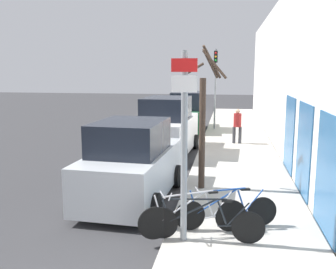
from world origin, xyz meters
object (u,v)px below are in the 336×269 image
at_px(parked_car_1, 167,129).
at_px(pedestrian_near, 237,124).
at_px(bicycle_1, 194,217).
at_px(street_tree, 203,122).
at_px(parked_car_2, 186,114).
at_px(signpost, 184,143).
at_px(bicycle_2, 227,211).
at_px(traffic_light, 215,78).
at_px(bicycle_0, 204,222).
at_px(parked_car_0, 132,164).

bearing_deg(parked_car_1, pedestrian_near, 41.28).
distance_m(bicycle_1, street_tree, 3.52).
xyz_separation_m(parked_car_2, pedestrian_near, (2.81, -3.78, 0.05)).
bearing_deg(signpost, bicycle_2, 40.86).
height_order(bicycle_2, pedestrian_near, pedestrian_near).
height_order(bicycle_1, bicycle_2, bicycle_1).
xyz_separation_m(signpost, parked_car_1, (-1.66, 8.02, -1.02)).
xyz_separation_m(bicycle_1, bicycle_2, (0.66, 0.47, -0.02)).
bearing_deg(bicycle_2, signpost, 113.28).
height_order(bicycle_1, parked_car_2, parked_car_2).
bearing_deg(pedestrian_near, parked_car_2, -49.27).
distance_m(bicycle_1, parked_car_1, 8.00).
bearing_deg(parked_car_1, street_tree, -65.51).
relative_size(pedestrian_near, traffic_light, 0.35).
bearing_deg(signpost, bicycle_0, 3.71).
bearing_deg(bicycle_0, traffic_light, 0.11).
relative_size(parked_car_2, pedestrian_near, 2.83).
xyz_separation_m(bicycle_0, bicycle_2, (0.43, 0.70, -0.00)).
height_order(bicycle_0, parked_car_0, parked_car_0).
bearing_deg(parked_car_2, parked_car_0, -94.06).
height_order(signpost, bicycle_0, signpost).
distance_m(signpost, pedestrian_near, 10.39).
bearing_deg(traffic_light, bicycle_2, -86.61).
bearing_deg(signpost, parked_car_0, 124.13).
bearing_deg(bicycle_2, bicycle_0, 130.96).
distance_m(bicycle_2, parked_car_0, 3.13).
bearing_deg(parked_car_0, street_tree, 30.68).
distance_m(bicycle_1, parked_car_2, 13.92).
relative_size(bicycle_1, pedestrian_near, 1.35).
xyz_separation_m(bicycle_2, parked_car_0, (-2.53, 1.78, 0.46)).
xyz_separation_m(bicycle_1, pedestrian_near, (1.05, 10.02, 0.52)).
distance_m(bicycle_0, street_tree, 3.74).
relative_size(bicycle_1, parked_car_2, 0.47).
distance_m(signpost, parked_car_2, 14.18).
height_order(signpost, bicycle_2, signpost).
xyz_separation_m(parked_car_2, traffic_light, (1.61, 0.26, 2.01)).
bearing_deg(bicycle_2, parked_car_0, 37.29).
distance_m(bicycle_0, pedestrian_near, 10.29).
xyz_separation_m(parked_car_0, parked_car_2, (0.11, 11.55, 0.02)).
distance_m(pedestrian_near, traffic_light, 4.65).
distance_m(parked_car_0, street_tree, 2.29).
bearing_deg(parked_car_2, bicycle_2, -83.21).
relative_size(bicycle_0, parked_car_2, 0.52).
distance_m(signpost, bicycle_2, 1.93).
height_order(bicycle_1, parked_car_1, parked_car_1).
xyz_separation_m(street_tree, traffic_light, (-0.09, 10.87, 1.00)).
relative_size(bicycle_0, bicycle_2, 1.10).
bearing_deg(bicycle_2, bicycle_1, 108.15).
xyz_separation_m(bicycle_0, bicycle_1, (-0.23, 0.22, 0.01)).
bearing_deg(parked_car_0, bicycle_1, -46.94).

